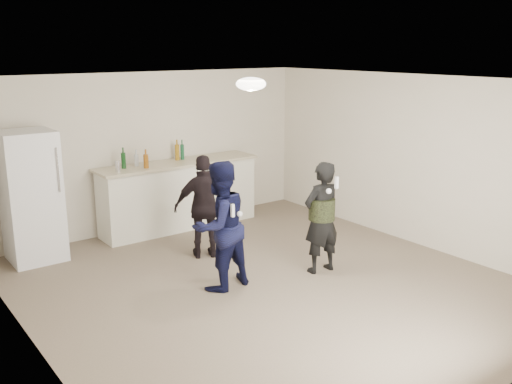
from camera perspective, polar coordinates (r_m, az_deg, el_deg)
floor at (r=7.21m, az=0.96°, el=-9.21°), size 6.00×6.00×0.00m
ceiling at (r=6.61m, az=1.05°, el=11.05°), size 6.00×6.00×0.00m
wall_back at (r=9.31m, az=-10.37°, el=4.05°), size 6.00×0.00×6.00m
wall_front at (r=4.89m, az=23.14°, el=-6.39°), size 6.00×0.00×6.00m
wall_left at (r=5.62m, az=-21.83°, el=-3.60°), size 0.00×6.00×6.00m
wall_right at (r=8.72m, az=15.49°, el=3.07°), size 0.00×6.00×6.00m
counter at (r=9.31m, az=-7.67°, el=-0.41°), size 2.60×0.56×1.05m
counter_top at (r=9.18m, az=-7.78°, el=2.88°), size 2.68×0.64×0.04m
fridge at (r=8.32m, az=-21.57°, el=-0.44°), size 0.70×0.70×1.80m
fridge_handle at (r=7.96m, az=-19.19°, el=2.10°), size 0.02×0.02×0.60m
ceiling_dome at (r=6.85m, az=-0.51°, el=10.75°), size 0.36×0.36×0.16m
shaker at (r=8.61m, az=-13.65°, el=2.53°), size 0.08×0.08×0.17m
man at (r=6.86m, az=-3.65°, el=-3.41°), size 0.84×0.70×1.58m
woman at (r=7.41m, az=6.57°, el=-2.56°), size 0.56×0.39×1.47m
camo_shorts at (r=7.38m, az=6.60°, el=-1.71°), size 0.34×0.34×0.28m
spectator at (r=7.92m, az=-5.12°, el=-1.48°), size 0.92×0.68×1.45m
remote_man at (r=6.56m, az=-2.35°, el=-1.87°), size 0.04×0.04×0.15m
nunchuk_man at (r=6.67m, az=-1.64°, el=-2.21°), size 0.07×0.07×0.07m
remote_woman at (r=7.10m, az=8.07°, el=0.94°), size 0.04×0.04×0.15m
nunchuk_woman at (r=7.08m, az=7.29°, el=0.09°), size 0.07×0.07×0.07m
bottle_cluster at (r=9.03m, az=-10.16°, el=3.45°), size 1.12×0.34×0.25m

